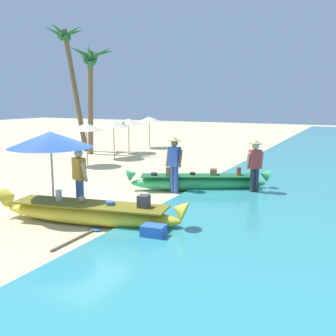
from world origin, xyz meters
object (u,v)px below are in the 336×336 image
object	(u,v)px
person_vendor_assistant	(255,163)
palm_tree_leaning_seaward	(91,67)
cooler_box	(154,233)
boat_green_midground	(198,182)
boat_yellow_foreground	(90,213)
person_tourist_customer	(79,177)
paddle	(83,235)
patio_umbrella_large	(50,140)
palm_tree_tall_inland	(68,53)
person_vendor_hatted	(174,161)

from	to	relation	value
person_vendor_assistant	palm_tree_leaning_seaward	distance (m)	11.97
cooler_box	boat_green_midground	bearing A→B (deg)	94.55
boat_yellow_foreground	person_tourist_customer	distance (m)	1.23
person_tourist_customer	paddle	bearing A→B (deg)	-49.95
patio_umbrella_large	cooler_box	size ratio (longest dim) A/B	4.36
person_tourist_customer	palm_tree_leaning_seaward	world-z (taller)	palm_tree_leaning_seaward
paddle	cooler_box	bearing A→B (deg)	18.24
boat_yellow_foreground	person_tourist_customer	world-z (taller)	person_tourist_customer
patio_umbrella_large	paddle	bearing A→B (deg)	-30.33
person_tourist_customer	person_vendor_assistant	distance (m)	5.38
person_tourist_customer	palm_tree_leaning_seaward	xyz separation A→B (m)	(-6.56, 9.26, 3.65)
boat_yellow_foreground	cooler_box	xyz separation A→B (m)	(1.88, -0.30, -0.11)
boat_yellow_foreground	person_vendor_assistant	distance (m)	5.47
boat_green_midground	palm_tree_leaning_seaward	xyz separation A→B (m)	(-8.35, 5.51, 4.32)
boat_yellow_foreground	palm_tree_leaning_seaward	world-z (taller)	palm_tree_leaning_seaward
patio_umbrella_large	paddle	world-z (taller)	patio_umbrella_large
palm_tree_leaning_seaward	person_vendor_assistant	bearing A→B (deg)	-27.33
palm_tree_tall_inland	paddle	world-z (taller)	palm_tree_tall_inland
cooler_box	person_vendor_assistant	bearing A→B (deg)	73.41
boat_yellow_foreground	person_vendor_hatted	world-z (taller)	person_vendor_hatted
cooler_box	paddle	size ratio (longest dim) A/B	0.32
palm_tree_tall_inland	boat_green_midground	bearing A→B (deg)	-30.99
person_vendor_assistant	boat_yellow_foreground	bearing A→B (deg)	-120.89
boat_yellow_foreground	person_tourist_customer	bearing A→B (deg)	141.83
palm_tree_leaning_seaward	boat_green_midground	bearing A→B (deg)	-33.42
boat_green_midground	cooler_box	world-z (taller)	boat_green_midground
boat_yellow_foreground	person_vendor_assistant	bearing A→B (deg)	59.11
person_vendor_hatted	person_tourist_customer	bearing A→B (deg)	-112.34
boat_yellow_foreground	person_vendor_hatted	bearing A→B (deg)	82.97
person_tourist_customer	person_vendor_assistant	bearing A→B (deg)	48.22
palm_tree_leaning_seaward	cooler_box	bearing A→B (deg)	-47.78
boat_green_midground	paddle	xyz separation A→B (m)	(-0.60, -5.17, -0.26)
palm_tree_tall_inland	cooler_box	distance (m)	16.79
person_vendor_hatted	person_tourist_customer	distance (m)	3.33
palm_tree_leaning_seaward	cooler_box	size ratio (longest dim) A/B	11.60
palm_tree_tall_inland	person_vendor_assistant	bearing A→B (deg)	-26.20
boat_green_midground	cooler_box	xyz separation A→B (m)	(0.90, -4.68, -0.12)
person_tourist_customer	patio_umbrella_large	size ratio (longest dim) A/B	0.79
person_tourist_customer	palm_tree_leaning_seaward	size ratio (longest dim) A/B	0.30
boat_green_midground	person_tourist_customer	bearing A→B (deg)	-115.56
person_vendor_hatted	palm_tree_tall_inland	xyz separation A→B (m)	(-10.04, 7.02, 4.49)
palm_tree_tall_inland	paddle	bearing A→B (deg)	-49.12
person_tourist_customer	person_vendor_assistant	world-z (taller)	person_vendor_assistant
boat_green_midground	cooler_box	bearing A→B (deg)	-79.16
person_vendor_hatted	palm_tree_leaning_seaward	world-z (taller)	palm_tree_leaning_seaward
patio_umbrella_large	palm_tree_tall_inland	size ratio (longest dim) A/B	0.30
cooler_box	paddle	world-z (taller)	cooler_box
boat_yellow_foreground	boat_green_midground	bearing A→B (deg)	77.31
person_vendor_hatted	cooler_box	world-z (taller)	person_vendor_hatted
boat_green_midground	patio_umbrella_large	size ratio (longest dim) A/B	2.03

